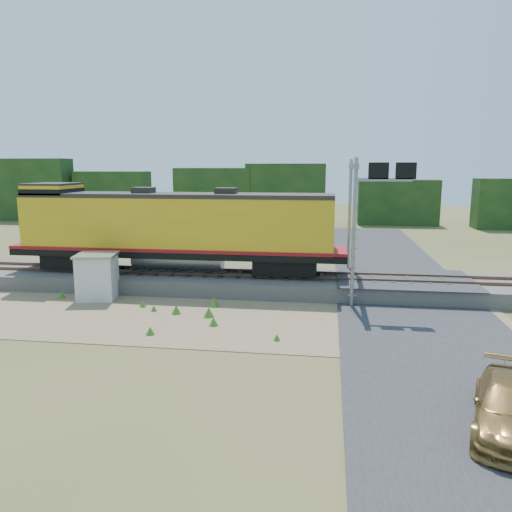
% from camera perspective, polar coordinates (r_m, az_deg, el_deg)
% --- Properties ---
extents(ground, '(140.00, 140.00, 0.00)m').
position_cam_1_polar(ground, '(21.66, 0.01, -7.69)').
color(ground, '#475123').
rests_on(ground, ground).
extents(ballast, '(70.00, 5.00, 0.80)m').
position_cam_1_polar(ballast, '(27.29, 1.84, -3.06)').
color(ballast, slate).
rests_on(ballast, ground).
extents(rails, '(70.00, 1.54, 0.16)m').
position_cam_1_polar(rails, '(27.19, 1.84, -2.07)').
color(rails, brown).
rests_on(rails, ballast).
extents(dirt_shoulder, '(26.00, 8.00, 0.03)m').
position_cam_1_polar(dirt_shoulder, '(22.49, -4.89, -7.01)').
color(dirt_shoulder, '#8C7754').
rests_on(dirt_shoulder, ground).
extents(road, '(7.00, 66.00, 0.86)m').
position_cam_1_polar(road, '(22.49, 18.38, -7.31)').
color(road, '#38383A').
rests_on(road, ground).
extents(tree_line_north, '(130.00, 3.00, 6.50)m').
position_cam_1_polar(tree_line_north, '(58.58, 5.44, 6.64)').
color(tree_line_north, '#153513').
rests_on(tree_line_north, ground).
extents(weed_clumps, '(15.00, 6.20, 0.56)m').
position_cam_1_polar(weed_clumps, '(22.50, -8.88, -7.12)').
color(weed_clumps, '#346E1F').
rests_on(weed_clumps, ground).
extents(locomotive, '(18.52, 2.82, 4.78)m').
position_cam_1_polar(locomotive, '(27.95, -9.54, 3.20)').
color(locomotive, black).
rests_on(locomotive, rails).
extents(shed, '(2.30, 2.30, 2.33)m').
position_cam_1_polar(shed, '(26.50, -17.68, -2.22)').
color(shed, silver).
rests_on(shed, ground).
extents(signal_gantry, '(2.80, 6.20, 7.06)m').
position_cam_1_polar(signal_gantry, '(25.81, 11.84, 6.98)').
color(signal_gantry, gray).
rests_on(signal_gantry, ground).
extents(car, '(3.06, 4.77, 1.29)m').
position_cam_1_polar(car, '(14.69, 27.22, -15.14)').
color(car, olive).
rests_on(car, ground).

